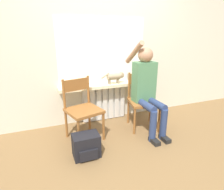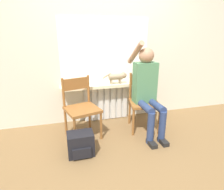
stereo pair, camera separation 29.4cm
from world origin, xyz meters
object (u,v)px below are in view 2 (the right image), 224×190
object	(u,v)px
person	(147,87)
cat	(118,77)
chair_right	(144,101)
backpack	(81,144)
chair_left	(81,107)

from	to	relation	value
person	cat	size ratio (longest dim) A/B	3.37
chair_right	backpack	size ratio (longest dim) A/B	2.70
chair_left	chair_right	xyz separation A→B (m)	(1.00, 0.00, 0.00)
chair_right	person	bearing A→B (deg)	-82.15
chair_left	cat	size ratio (longest dim) A/B	2.14
chair_right	cat	distance (m)	0.61
chair_right	backpack	distance (m)	1.22
cat	backpack	size ratio (longest dim) A/B	1.26
chair_right	cat	bearing A→B (deg)	142.18
chair_left	chair_right	distance (m)	1.00
chair_left	chair_right	world-z (taller)	same
chair_right	cat	xyz separation A→B (m)	(-0.32, 0.39, 0.34)
chair_left	person	size ratio (longest dim) A/B	0.64
chair_left	person	xyz separation A→B (m)	(1.00, -0.11, 0.27)
cat	backpack	bearing A→B (deg)	-131.23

